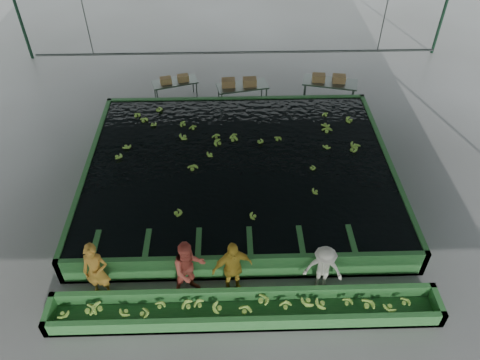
{
  "coord_description": "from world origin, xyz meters",
  "views": [
    {
      "loc": [
        -0.31,
        -10.23,
        10.64
      ],
      "look_at": [
        0.0,
        0.5,
        1.0
      ],
      "focal_mm": 35.0,
      "sensor_mm": 36.0,
      "label": 1
    }
  ],
  "objects_px": {
    "worker_b": "(189,269)",
    "packing_table_left": "(176,90)",
    "box_stack_left": "(175,82)",
    "flotation_tank": "(239,172)",
    "box_stack_right": "(328,81)",
    "worker_c": "(232,268)",
    "worker_d": "(323,269)",
    "packing_table_mid": "(242,95)",
    "box_stack_mid": "(239,86)",
    "sorting_trough": "(245,309)",
    "packing_table_right": "(329,92)",
    "worker_a": "(96,271)"
  },
  "relations": [
    {
      "from": "worker_b",
      "to": "packing_table_left",
      "type": "height_order",
      "value": "worker_b"
    },
    {
      "from": "packing_table_left",
      "to": "box_stack_left",
      "type": "xyz_separation_m",
      "value": [
        0.0,
        -0.04,
        0.42
      ]
    },
    {
      "from": "flotation_tank",
      "to": "box_stack_right",
      "type": "xyz_separation_m",
      "value": [
        3.75,
        4.89,
        0.54
      ]
    },
    {
      "from": "worker_c",
      "to": "worker_d",
      "type": "distance_m",
      "value": 2.38
    },
    {
      "from": "worker_c",
      "to": "box_stack_left",
      "type": "distance_m",
      "value": 9.84
    },
    {
      "from": "packing_table_mid",
      "to": "box_stack_mid",
      "type": "distance_m",
      "value": 0.48
    },
    {
      "from": "worker_d",
      "to": "box_stack_left",
      "type": "relative_size",
      "value": 1.35
    },
    {
      "from": "sorting_trough",
      "to": "packing_table_left",
      "type": "xyz_separation_m",
      "value": [
        -2.5,
        10.43,
        0.17
      ]
    },
    {
      "from": "worker_c",
      "to": "packing_table_mid",
      "type": "xyz_separation_m",
      "value": [
        0.56,
        9.07,
        -0.46
      ]
    },
    {
      "from": "box_stack_left",
      "to": "box_stack_right",
      "type": "height_order",
      "value": "box_stack_right"
    },
    {
      "from": "box_stack_right",
      "to": "packing_table_left",
      "type": "bearing_deg",
      "value": 175.99
    },
    {
      "from": "packing_table_right",
      "to": "worker_a",
      "type": "bearing_deg",
      "value": -129.63
    },
    {
      "from": "sorting_trough",
      "to": "box_stack_right",
      "type": "height_order",
      "value": "box_stack_right"
    },
    {
      "from": "packing_table_mid",
      "to": "box_stack_left",
      "type": "xyz_separation_m",
      "value": [
        -2.76,
        0.51,
        0.37
      ]
    },
    {
      "from": "packing_table_left",
      "to": "box_stack_mid",
      "type": "xyz_separation_m",
      "value": [
        2.63,
        -0.56,
        0.51
      ]
    },
    {
      "from": "box_stack_mid",
      "to": "sorting_trough",
      "type": "bearing_deg",
      "value": -90.75
    },
    {
      "from": "box_stack_left",
      "to": "worker_c",
      "type": "bearing_deg",
      "value": -77.05
    },
    {
      "from": "worker_a",
      "to": "worker_b",
      "type": "height_order",
      "value": "worker_b"
    },
    {
      "from": "worker_b",
      "to": "packing_table_right",
      "type": "relative_size",
      "value": 0.86
    },
    {
      "from": "box_stack_right",
      "to": "worker_a",
      "type": "bearing_deg",
      "value": -129.3
    },
    {
      "from": "worker_c",
      "to": "packing_table_left",
      "type": "xyz_separation_m",
      "value": [
        -2.21,
        9.63,
        -0.5
      ]
    },
    {
      "from": "box_stack_right",
      "to": "box_stack_mid",
      "type": "bearing_deg",
      "value": -178.01
    },
    {
      "from": "sorting_trough",
      "to": "worker_a",
      "type": "relative_size",
      "value": 5.38
    },
    {
      "from": "worker_b",
      "to": "box_stack_right",
      "type": "relative_size",
      "value": 1.41
    },
    {
      "from": "worker_a",
      "to": "packing_table_left",
      "type": "bearing_deg",
      "value": 87.84
    },
    {
      "from": "flotation_tank",
      "to": "worker_c",
      "type": "bearing_deg",
      "value": -93.93
    },
    {
      "from": "worker_a",
      "to": "worker_c",
      "type": "height_order",
      "value": "worker_a"
    },
    {
      "from": "flotation_tank",
      "to": "worker_a",
      "type": "xyz_separation_m",
      "value": [
        -3.77,
        -4.3,
        0.48
      ]
    },
    {
      "from": "packing_table_left",
      "to": "worker_d",
      "type": "bearing_deg",
      "value": -64.56
    },
    {
      "from": "packing_table_mid",
      "to": "worker_c",
      "type": "bearing_deg",
      "value": -93.51
    },
    {
      "from": "worker_a",
      "to": "box_stack_mid",
      "type": "height_order",
      "value": "worker_a"
    },
    {
      "from": "sorting_trough",
      "to": "worker_c",
      "type": "height_order",
      "value": "worker_c"
    },
    {
      "from": "worker_b",
      "to": "worker_c",
      "type": "bearing_deg",
      "value": -23.51
    },
    {
      "from": "worker_c",
      "to": "packing_table_left",
      "type": "distance_m",
      "value": 9.89
    },
    {
      "from": "flotation_tank",
      "to": "box_stack_left",
      "type": "distance_m",
      "value": 5.86
    },
    {
      "from": "sorting_trough",
      "to": "packing_table_mid",
      "type": "relative_size",
      "value": 4.91
    },
    {
      "from": "packing_table_left",
      "to": "box_stack_left",
      "type": "distance_m",
      "value": 0.42
    },
    {
      "from": "box_stack_mid",
      "to": "box_stack_right",
      "type": "height_order",
      "value": "box_stack_right"
    },
    {
      "from": "worker_d",
      "to": "sorting_trough",
      "type": "bearing_deg",
      "value": -147.21
    },
    {
      "from": "sorting_trough",
      "to": "flotation_tank",
      "type": "bearing_deg",
      "value": 90.0
    },
    {
      "from": "worker_c",
      "to": "box_stack_mid",
      "type": "relative_size",
      "value": 1.32
    },
    {
      "from": "worker_c",
      "to": "packing_table_right",
      "type": "relative_size",
      "value": 0.85
    },
    {
      "from": "flotation_tank",
      "to": "worker_b",
      "type": "height_order",
      "value": "worker_b"
    },
    {
      "from": "worker_c",
      "to": "packing_table_left",
      "type": "height_order",
      "value": "worker_c"
    },
    {
      "from": "worker_d",
      "to": "packing_table_right",
      "type": "distance_m",
      "value": 9.34
    },
    {
      "from": "worker_a",
      "to": "worker_d",
      "type": "bearing_deg",
      "value": 5.34
    },
    {
      "from": "sorting_trough",
      "to": "packing_table_left",
      "type": "height_order",
      "value": "packing_table_left"
    },
    {
      "from": "worker_b",
      "to": "packing_table_mid",
      "type": "distance_m",
      "value": 9.24
    },
    {
      "from": "packing_table_right",
      "to": "box_stack_left",
      "type": "bearing_deg",
      "value": 176.18
    },
    {
      "from": "box_stack_left",
      "to": "box_stack_right",
      "type": "relative_size",
      "value": 0.88
    }
  ]
}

